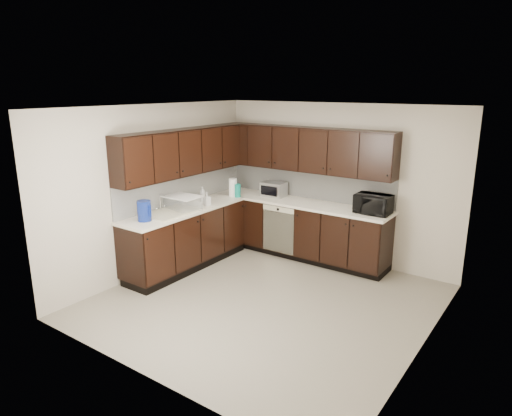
{
  "coord_description": "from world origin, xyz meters",
  "views": [
    {
      "loc": [
        3.07,
        -4.55,
        2.75
      ],
      "look_at": [
        -0.57,
        0.6,
        1.05
      ],
      "focal_mm": 32.0,
      "sensor_mm": 36.0,
      "label": 1
    }
  ],
  "objects": [
    {
      "name": "blue_pitcher",
      "position": [
        -1.69,
        -0.5,
        1.08
      ],
      "size": [
        0.2,
        0.2,
        0.29
      ],
      "primitive_type": "cylinder",
      "rotation": [
        0.0,
        0.0,
        0.08
      ],
      "color": "#102A98",
      "rests_on": "countertop"
    },
    {
      "name": "floor",
      "position": [
        0.0,
        0.0,
        0.0
      ],
      "size": [
        4.0,
        4.0,
        0.0
      ],
      "primitive_type": "plane",
      "color": "gray",
      "rests_on": "ground"
    },
    {
      "name": "toaster_oven",
      "position": [
        -1.02,
        1.74,
        1.06
      ],
      "size": [
        0.4,
        0.31,
        0.24
      ],
      "primitive_type": "cube",
      "rotation": [
        0.0,
        0.0,
        0.05
      ],
      "color": "silver",
      "rests_on": "countertop"
    },
    {
      "name": "wall_left",
      "position": [
        -2.0,
        0.0,
        1.25
      ],
      "size": [
        0.02,
        4.0,
        2.5
      ],
      "primitive_type": "cube",
      "color": "beige",
      "rests_on": "floor"
    },
    {
      "name": "dishwasher",
      "position": [
        -0.7,
        1.41,
        0.55
      ],
      "size": [
        0.58,
        0.04,
        0.78
      ],
      "color": "beige",
      "rests_on": "lower_cabinets"
    },
    {
      "name": "storage_bin",
      "position": [
        -1.68,
        0.25,
        1.04
      ],
      "size": [
        0.58,
        0.48,
        0.2
      ],
      "primitive_type": "cube",
      "rotation": [
        0.0,
        0.0,
        -0.22
      ],
      "color": "silver",
      "rests_on": "countertop"
    },
    {
      "name": "soap_bottle_b",
      "position": [
        -1.77,
        0.8,
        1.06
      ],
      "size": [
        0.1,
        0.1,
        0.24
      ],
      "primitive_type": "imported",
      "rotation": [
        0.0,
        0.0,
        -0.04
      ],
      "color": "gray",
      "rests_on": "countertop"
    },
    {
      "name": "microwave",
      "position": [
        0.75,
        1.69,
        1.08
      ],
      "size": [
        0.51,
        0.35,
        0.28
      ],
      "primitive_type": "imported",
      "rotation": [
        0.0,
        0.0,
        0.01
      ],
      "color": "black",
      "rests_on": "countertop"
    },
    {
      "name": "upper_cabinets",
      "position": [
        -1.1,
        1.2,
        1.77
      ],
      "size": [
        3.0,
        2.8,
        0.7
      ],
      "color": "black",
      "rests_on": "wall_back"
    },
    {
      "name": "sink",
      "position": [
        -1.68,
        -0.01,
        0.88
      ],
      "size": [
        0.54,
        0.82,
        0.42
      ],
      "color": "beige",
      "rests_on": "countertop"
    },
    {
      "name": "soap_bottle_a",
      "position": [
        -1.55,
        0.65,
        1.04
      ],
      "size": [
        0.11,
        0.12,
        0.2
      ],
      "primitive_type": "imported",
      "rotation": [
        0.0,
        0.0,
        -0.27
      ],
      "color": "gray",
      "rests_on": "countertop"
    },
    {
      "name": "ceiling",
      "position": [
        0.0,
        0.0,
        2.5
      ],
      "size": [
        4.0,
        4.0,
        0.0
      ],
      "primitive_type": "plane",
      "rotation": [
        3.14,
        0.0,
        0.0
      ],
      "color": "white",
      "rests_on": "wall_back"
    },
    {
      "name": "countertop",
      "position": [
        -1.01,
        1.11,
        0.92
      ],
      "size": [
        3.03,
        2.83,
        0.04
      ],
      "color": "white",
      "rests_on": "lower_cabinets"
    },
    {
      "name": "wall_right",
      "position": [
        2.0,
        0.0,
        1.25
      ],
      "size": [
        0.02,
        4.0,
        2.5
      ],
      "primitive_type": "cube",
      "color": "beige",
      "rests_on": "floor"
    },
    {
      "name": "wall_front",
      "position": [
        0.0,
        -2.0,
        1.25
      ],
      "size": [
        4.0,
        0.02,
        2.5
      ],
      "primitive_type": "cube",
      "color": "beige",
      "rests_on": "floor"
    },
    {
      "name": "lower_cabinets",
      "position": [
        -1.01,
        1.11,
        0.41
      ],
      "size": [
        3.0,
        2.8,
        0.9
      ],
      "color": "black",
      "rests_on": "floor"
    },
    {
      "name": "paper_towel_roll",
      "position": [
        -1.58,
        1.35,
        1.09
      ],
      "size": [
        0.17,
        0.17,
        0.3
      ],
      "primitive_type": "cylinder",
      "rotation": [
        0.0,
        0.0,
        0.25
      ],
      "color": "white",
      "rests_on": "countertop"
    },
    {
      "name": "teal_tumbler",
      "position": [
        -1.48,
        1.35,
        1.05
      ],
      "size": [
        0.12,
        0.12,
        0.22
      ],
      "primitive_type": "cylinder",
      "rotation": [
        0.0,
        0.0,
        -0.18
      ],
      "color": "#0C8A77",
      "rests_on": "countertop"
    },
    {
      "name": "wall_back",
      "position": [
        0.0,
        2.0,
        1.25
      ],
      "size": [
        4.0,
        0.02,
        2.5
      ],
      "primitive_type": "cube",
      "color": "beige",
      "rests_on": "floor"
    },
    {
      "name": "backsplash",
      "position": [
        -1.22,
        1.32,
        1.18
      ],
      "size": [
        3.0,
        2.8,
        0.48
      ],
      "color": "#B5B5B1",
      "rests_on": "countertop"
    }
  ]
}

